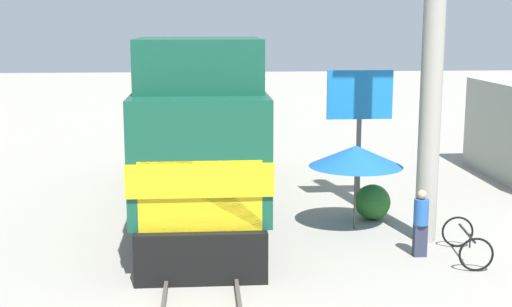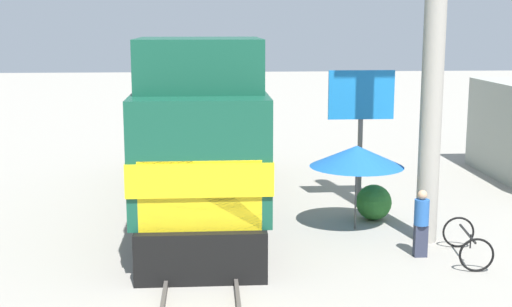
# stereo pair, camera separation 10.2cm
# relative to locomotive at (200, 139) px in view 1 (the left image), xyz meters

# --- Properties ---
(ground_plane) EXTENTS (120.00, 120.00, 0.00)m
(ground_plane) POSITION_rel_locomotive_xyz_m (0.00, -3.36, -2.08)
(ground_plane) COLOR gray
(rail_near) EXTENTS (0.08, 36.23, 0.15)m
(rail_near) POSITION_rel_locomotive_xyz_m (-0.72, -3.36, -2.01)
(rail_near) COLOR #4C4742
(rail_near) RESTS_ON ground_plane
(rail_far) EXTENTS (0.08, 36.23, 0.15)m
(rail_far) POSITION_rel_locomotive_xyz_m (0.72, -3.36, -2.01)
(rail_far) COLOR #4C4742
(rail_far) RESTS_ON ground_plane
(locomotive) EXTENTS (3.04, 12.98, 4.99)m
(locomotive) POSITION_rel_locomotive_xyz_m (0.00, 0.00, 0.00)
(locomotive) COLOR black
(locomotive) RESTS_ON ground_plane
(utility_pole) EXTENTS (1.80, 0.53, 11.54)m
(utility_pole) POSITION_rel_locomotive_xyz_m (5.55, -3.33, 3.72)
(utility_pole) COLOR #9E998E
(utility_pole) RESTS_ON ground_plane
(vendor_umbrella) EXTENTS (2.44, 2.44, 2.22)m
(vendor_umbrella) POSITION_rel_locomotive_xyz_m (4.01, -2.18, -0.14)
(vendor_umbrella) COLOR #4C4C4C
(vendor_umbrella) RESTS_ON ground_plane
(billboard_sign) EXTENTS (1.93, 0.12, 3.98)m
(billboard_sign) POSITION_rel_locomotive_xyz_m (4.65, 0.38, 0.90)
(billboard_sign) COLOR #595959
(billboard_sign) RESTS_ON ground_plane
(shrub_cluster) EXTENTS (0.98, 0.98, 0.98)m
(shrub_cluster) POSITION_rel_locomotive_xyz_m (4.69, -1.36, -1.60)
(shrub_cluster) COLOR #2D722D
(shrub_cluster) RESTS_ON ground_plane
(person_bystander) EXTENTS (0.34, 0.34, 1.58)m
(person_bystander) POSITION_rel_locomotive_xyz_m (5.05, -4.51, -1.24)
(person_bystander) COLOR #2D3347
(person_bystander) RESTS_ON ground_plane
(bicycle) EXTENTS (0.96, 1.83, 0.76)m
(bicycle) POSITION_rel_locomotive_xyz_m (6.06, -4.76, -1.69)
(bicycle) COLOR black
(bicycle) RESTS_ON ground_plane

